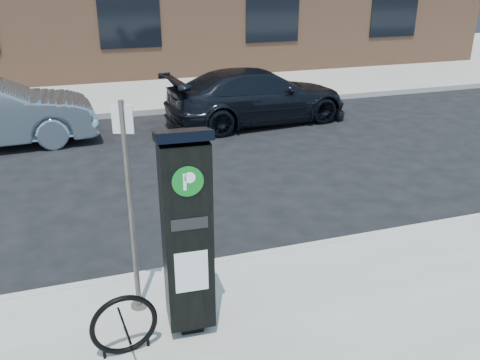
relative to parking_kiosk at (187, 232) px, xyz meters
name	(u,v)px	position (x,y,z in m)	size (l,w,h in m)	color
ground	(253,263)	(1.13, 1.20, -1.28)	(120.00, 120.00, 0.00)	black
sidewalk_far	(127,73)	(1.13, 15.20, -1.20)	(60.00, 12.00, 0.15)	gray
curb_near	(254,259)	(1.13, 1.18, -1.20)	(60.00, 0.12, 0.16)	#9E9B93
curb_far	(154,112)	(1.13, 9.22, -1.20)	(60.00, 0.12, 0.16)	#9E9B93
parking_kiosk	(187,232)	(0.00, 0.00, 0.00)	(0.53, 0.47, 2.20)	black
sign_pole	(131,213)	(-0.47, 0.53, 0.04)	(0.20, 0.19, 2.34)	#4F4C46
bike_rack	(124,325)	(-0.69, -0.17, -0.81)	(0.66, 0.12, 0.66)	black
car_dark	(258,96)	(3.54, 7.63, -0.59)	(1.91, 4.70, 1.37)	black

